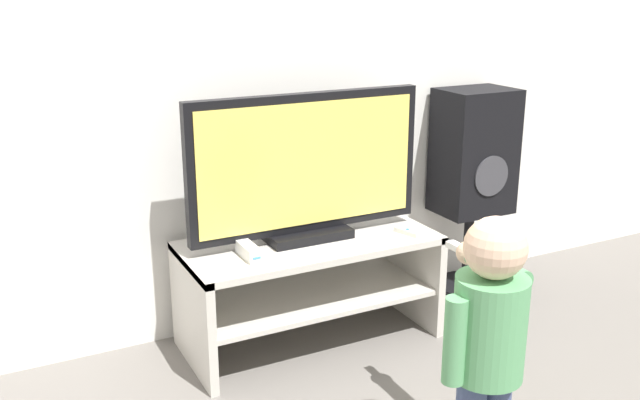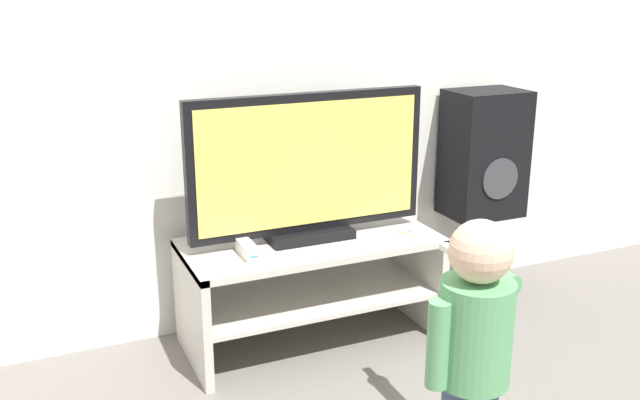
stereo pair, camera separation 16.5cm
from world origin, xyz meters
TOP-DOWN VIEW (x-y plane):
  - ground_plane at (0.00, 0.00)m, footprint 16.00×16.00m
  - wall_back at (0.00, 0.59)m, footprint 10.00×0.06m
  - tv_stand at (0.00, 0.25)m, footprint 1.10×0.51m
  - television at (0.00, 0.28)m, footprint 1.05×0.20m
  - game_console at (-0.31, 0.18)m, footprint 0.05×0.17m
  - remote_primary at (0.41, 0.12)m, footprint 0.07×0.13m
  - child at (0.09, -0.81)m, footprint 0.34×0.50m
  - speaker_tower at (0.99, 0.40)m, footprint 0.37×0.33m

SIDE VIEW (x-z plane):
  - ground_plane at x=0.00m, z-range 0.00..0.00m
  - tv_stand at x=0.00m, z-range 0.08..0.55m
  - remote_primary at x=0.41m, z-range 0.48..0.50m
  - game_console at x=-0.31m, z-range 0.48..0.53m
  - child at x=0.09m, z-range 0.08..0.96m
  - speaker_tower at x=0.99m, z-range 0.18..1.22m
  - television at x=0.00m, z-range 0.47..1.10m
  - wall_back at x=0.00m, z-range 0.00..2.60m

